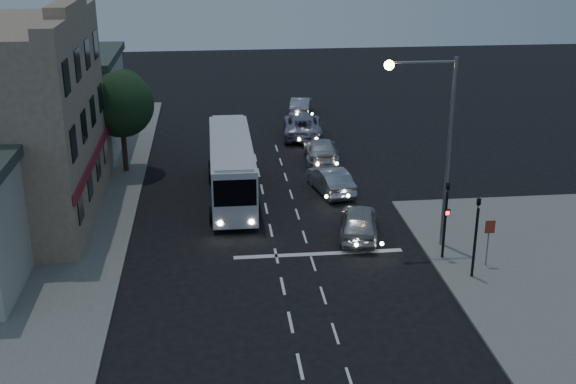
{
  "coord_description": "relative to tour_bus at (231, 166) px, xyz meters",
  "views": [
    {
      "loc": [
        -2.74,
        -28.41,
        14.68
      ],
      "look_at": [
        0.83,
        4.58,
        2.2
      ],
      "focal_mm": 45.0,
      "sensor_mm": 36.0,
      "label": 1
    }
  ],
  "objects": [
    {
      "name": "road_markings",
      "position": [
        3.06,
        -6.78,
        -1.82
      ],
      "size": [
        8.0,
        30.55,
        0.01
      ],
      "color": "silver",
      "rests_on": "ground"
    },
    {
      "name": "car_extra",
      "position": [
        6.18,
        17.86,
        -1.11
      ],
      "size": [
        2.36,
        4.58,
        1.44
      ],
      "primitive_type": "imported",
      "rotation": [
        0.0,
        0.0,
        2.94
      ],
      "color": "#9C9DA8",
      "rests_on": "ground"
    },
    {
      "name": "traffic_signal_main",
      "position": [
        9.37,
        -9.3,
        0.59
      ],
      "size": [
        0.25,
        0.35,
        4.1
      ],
      "color": "black",
      "rests_on": "sidewalk_near"
    },
    {
      "name": "traffic_signal_side",
      "position": [
        10.07,
        -11.28,
        0.59
      ],
      "size": [
        0.18,
        0.15,
        4.1
      ],
      "color": "black",
      "rests_on": "sidewalk_near"
    },
    {
      "name": "car_sedan_b",
      "position": [
        5.99,
        5.85,
        -1.09
      ],
      "size": [
        2.44,
        5.23,
        1.48
      ],
      "primitive_type": "imported",
      "rotation": [
        0.0,
        0.0,
        3.07
      ],
      "color": "silver",
      "rests_on": "ground"
    },
    {
      "name": "low_building_north",
      "position": [
        -11.73,
        9.92,
        1.56
      ],
      "size": [
        9.4,
        9.4,
        6.5
      ],
      "color": "#ADAB9D",
      "rests_on": "sidewalk_far"
    },
    {
      "name": "car_sedan_c",
      "position": [
        5.52,
        11.69,
        -1.01
      ],
      "size": [
        3.24,
        6.07,
        1.62
      ],
      "primitive_type": "imported",
      "rotation": [
        0.0,
        0.0,
        3.05
      ],
      "color": "#9B99AD",
      "rests_on": "ground"
    },
    {
      "name": "tour_bus",
      "position": [
        0.0,
        0.0,
        0.0
      ],
      "size": [
        2.61,
        11.03,
        3.38
      ],
      "rotation": [
        0.0,
        0.0,
        0.0
      ],
      "color": "silver",
      "rests_on": "ground"
    },
    {
      "name": "car_sedan_a",
      "position": [
        5.65,
        0.05,
        -1.09
      ],
      "size": [
        2.37,
        4.7,
        1.48
      ],
      "primitive_type": "imported",
      "rotation": [
        0.0,
        0.0,
        3.33
      ],
      "color": "#A4A5AB",
      "rests_on": "ground"
    },
    {
      "name": "street_tree",
      "position": [
        -6.44,
        4.94,
        2.67
      ],
      "size": [
        4.0,
        4.0,
        6.2
      ],
      "color": "black",
      "rests_on": "sidewalk_far"
    },
    {
      "name": "streetlight",
      "position": [
        9.11,
        -7.88,
        3.91
      ],
      "size": [
        3.32,
        0.44,
        9.0
      ],
      "color": "slate",
      "rests_on": "sidewalk_near"
    },
    {
      "name": "sidewalk_far",
      "position": [
        -11.23,
        -2.08,
        -1.77
      ],
      "size": [
        12.0,
        50.0,
        0.12
      ],
      "primitive_type": "cube",
      "color": "slate",
      "rests_on": "ground"
    },
    {
      "name": "ground",
      "position": [
        1.77,
        -10.08,
        -1.83
      ],
      "size": [
        120.0,
        120.0,
        0.0
      ],
      "primitive_type": "plane",
      "color": "black"
    },
    {
      "name": "regulatory_sign",
      "position": [
        11.07,
        -10.32,
        -0.23
      ],
      "size": [
        0.45,
        0.12,
        2.2
      ],
      "color": "slate",
      "rests_on": "sidewalk_near"
    },
    {
      "name": "car_suv",
      "position": [
        6.05,
        -6.28,
        -1.05
      ],
      "size": [
        2.72,
        4.84,
        1.55
      ],
      "primitive_type": "imported",
      "rotation": [
        0.0,
        0.0,
        2.94
      ],
      "color": "#B0B0B0",
      "rests_on": "ground"
    }
  ]
}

